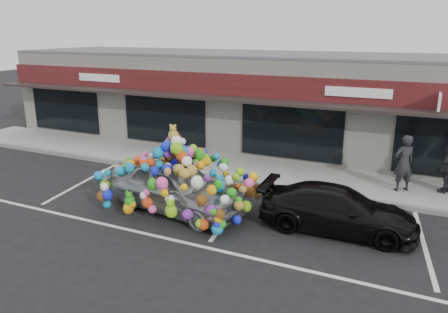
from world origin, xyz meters
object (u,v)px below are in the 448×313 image
at_px(toy_car, 176,182).
at_px(pedestrian_a, 404,163).
at_px(black_sedan, 338,210).
at_px(pedestrian_c, 448,168).

height_order(toy_car, pedestrian_a, toy_car).
bearing_deg(black_sedan, pedestrian_c, -36.01).
bearing_deg(toy_car, black_sedan, -72.10).
xyz_separation_m(toy_car, pedestrian_c, (7.48, 4.78, 0.05)).
xyz_separation_m(pedestrian_a, pedestrian_c, (1.35, 0.44, -0.12)).
bearing_deg(pedestrian_a, pedestrian_c, 161.62).
height_order(toy_car, pedestrian_c, toy_car).
relative_size(black_sedan, pedestrian_c, 2.55).
xyz_separation_m(black_sedan, pedestrian_c, (2.76, 4.11, 0.37)).
bearing_deg(toy_car, pedestrian_a, -44.84).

